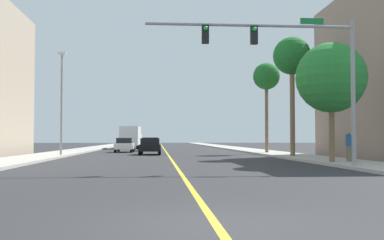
{
  "coord_description": "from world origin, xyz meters",
  "views": [
    {
      "loc": [
        -0.97,
        -7.62,
        1.42
      ],
      "look_at": [
        1.29,
        22.24,
        2.59
      ],
      "focal_mm": 43.51,
      "sensor_mm": 36.0,
      "label": 1
    }
  ],
  "objects_px": {
    "palm_mid": "(292,58)",
    "car_green": "(150,144)",
    "palm_far": "(266,78)",
    "pedestrian": "(349,146)",
    "palm_near": "(331,78)",
    "delivery_truck": "(131,137)",
    "street_lamp": "(61,98)",
    "car_white": "(125,145)",
    "traffic_signal_mast": "(292,57)",
    "car_black": "(150,146)"
  },
  "relations": [
    {
      "from": "palm_near",
      "to": "delivery_truck",
      "type": "relative_size",
      "value": 0.82
    },
    {
      "from": "palm_mid",
      "to": "car_white",
      "type": "relative_size",
      "value": 1.96
    },
    {
      "from": "car_green",
      "to": "pedestrian",
      "type": "distance_m",
      "value": 29.89
    },
    {
      "from": "car_white",
      "to": "delivery_truck",
      "type": "relative_size",
      "value": 0.56
    },
    {
      "from": "car_black",
      "to": "car_green",
      "type": "distance_m",
      "value": 12.15
    },
    {
      "from": "street_lamp",
      "to": "car_white",
      "type": "distance_m",
      "value": 13.07
    },
    {
      "from": "car_green",
      "to": "street_lamp",
      "type": "bearing_deg",
      "value": -111.82
    },
    {
      "from": "delivery_truck",
      "to": "pedestrian",
      "type": "xyz_separation_m",
      "value": [
        13.99,
        -38.52,
        -0.59
      ]
    },
    {
      "from": "street_lamp",
      "to": "car_green",
      "type": "distance_m",
      "value": 18.2
    },
    {
      "from": "delivery_truck",
      "to": "pedestrian",
      "type": "distance_m",
      "value": 40.98
    },
    {
      "from": "palm_near",
      "to": "palm_mid",
      "type": "height_order",
      "value": "palm_mid"
    },
    {
      "from": "palm_far",
      "to": "street_lamp",
      "type": "bearing_deg",
      "value": -162.57
    },
    {
      "from": "street_lamp",
      "to": "delivery_truck",
      "type": "distance_m",
      "value": 27.81
    },
    {
      "from": "palm_mid",
      "to": "delivery_truck",
      "type": "xyz_separation_m",
      "value": [
        -13.2,
        30.55,
        -5.63
      ]
    },
    {
      "from": "street_lamp",
      "to": "palm_mid",
      "type": "distance_m",
      "value": 17.47
    },
    {
      "from": "palm_near",
      "to": "delivery_truck",
      "type": "distance_m",
      "value": 41.23
    },
    {
      "from": "traffic_signal_mast",
      "to": "car_black",
      "type": "height_order",
      "value": "traffic_signal_mast"
    },
    {
      "from": "car_green",
      "to": "car_white",
      "type": "distance_m",
      "value": 5.34
    },
    {
      "from": "palm_mid",
      "to": "car_black",
      "type": "height_order",
      "value": "palm_mid"
    },
    {
      "from": "car_white",
      "to": "street_lamp",
      "type": "bearing_deg",
      "value": -107.72
    },
    {
      "from": "street_lamp",
      "to": "palm_far",
      "type": "bearing_deg",
      "value": 17.43
    },
    {
      "from": "palm_near",
      "to": "pedestrian",
      "type": "xyz_separation_m",
      "value": [
        1.19,
        0.56,
        -3.65
      ]
    },
    {
      "from": "traffic_signal_mast",
      "to": "car_white",
      "type": "bearing_deg",
      "value": 109.39
    },
    {
      "from": "palm_near",
      "to": "car_green",
      "type": "relative_size",
      "value": 1.42
    },
    {
      "from": "street_lamp",
      "to": "car_black",
      "type": "bearing_deg",
      "value": 33.62
    },
    {
      "from": "street_lamp",
      "to": "palm_near",
      "type": "xyz_separation_m",
      "value": [
        16.56,
        -11.67,
        0.15
      ]
    },
    {
      "from": "traffic_signal_mast",
      "to": "street_lamp",
      "type": "relative_size",
      "value": 1.24
    },
    {
      "from": "palm_far",
      "to": "car_green",
      "type": "distance_m",
      "value": 16.6
    },
    {
      "from": "palm_mid",
      "to": "pedestrian",
      "type": "relative_size",
      "value": 5.04
    },
    {
      "from": "palm_far",
      "to": "delivery_truck",
      "type": "distance_m",
      "value": 26.3
    },
    {
      "from": "street_lamp",
      "to": "car_black",
      "type": "relative_size",
      "value": 1.81
    },
    {
      "from": "palm_mid",
      "to": "car_green",
      "type": "distance_m",
      "value": 23.24
    },
    {
      "from": "traffic_signal_mast",
      "to": "street_lamp",
      "type": "bearing_deg",
      "value": 131.85
    },
    {
      "from": "car_green",
      "to": "palm_mid",
      "type": "bearing_deg",
      "value": -62.46
    },
    {
      "from": "car_white",
      "to": "pedestrian",
      "type": "distance_m",
      "value": 26.79
    },
    {
      "from": "car_black",
      "to": "pedestrian",
      "type": "xyz_separation_m",
      "value": [
        11.08,
        -15.55,
        0.28
      ]
    },
    {
      "from": "car_green",
      "to": "palm_far",
      "type": "bearing_deg",
      "value": -46.93
    },
    {
      "from": "palm_far",
      "to": "pedestrian",
      "type": "relative_size",
      "value": 4.75
    },
    {
      "from": "palm_near",
      "to": "car_white",
      "type": "bearing_deg",
      "value": 118.11
    },
    {
      "from": "car_black",
      "to": "palm_near",
      "type": "bearing_deg",
      "value": -57.29
    },
    {
      "from": "car_white",
      "to": "delivery_truck",
      "type": "bearing_deg",
      "value": 91.68
    },
    {
      "from": "palm_near",
      "to": "traffic_signal_mast",
      "type": "bearing_deg",
      "value": -132.93
    },
    {
      "from": "palm_mid",
      "to": "car_white",
      "type": "xyz_separation_m",
      "value": [
        -12.98,
        15.02,
        -6.47
      ]
    },
    {
      "from": "palm_far",
      "to": "traffic_signal_mast",
      "type": "bearing_deg",
      "value": -100.21
    },
    {
      "from": "street_lamp",
      "to": "pedestrian",
      "type": "distance_m",
      "value": 21.24
    },
    {
      "from": "traffic_signal_mast",
      "to": "pedestrian",
      "type": "bearing_deg",
      "value": 42.2
    },
    {
      "from": "street_lamp",
      "to": "palm_near",
      "type": "height_order",
      "value": "street_lamp"
    },
    {
      "from": "palm_mid",
      "to": "delivery_truck",
      "type": "height_order",
      "value": "palm_mid"
    },
    {
      "from": "car_white",
      "to": "pedestrian",
      "type": "bearing_deg",
      "value": -58.21
    },
    {
      "from": "car_green",
      "to": "delivery_truck",
      "type": "relative_size",
      "value": 0.58
    }
  ]
}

